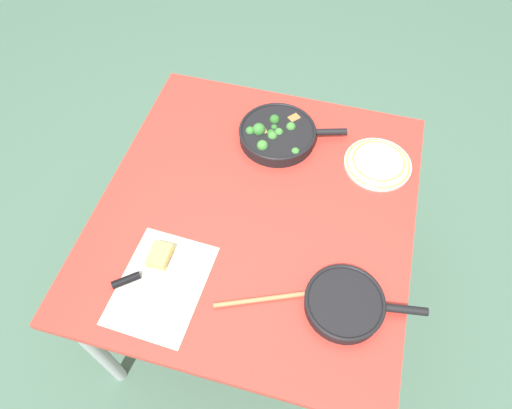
% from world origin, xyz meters
% --- Properties ---
extents(ground_plane, '(14.00, 14.00, 0.00)m').
position_xyz_m(ground_plane, '(0.00, 0.00, 0.00)').
color(ground_plane, '#476B56').
extents(dining_table_red, '(1.11, 1.03, 0.74)m').
position_xyz_m(dining_table_red, '(0.00, 0.00, 0.66)').
color(dining_table_red, red).
rests_on(dining_table_red, ground_plane).
extents(skillet_broccoli, '(0.28, 0.39, 0.08)m').
position_xyz_m(skillet_broccoli, '(-0.32, -0.01, 0.76)').
color(skillet_broccoli, black).
rests_on(skillet_broccoli, dining_table_red).
extents(skillet_eggs, '(0.23, 0.35, 0.04)m').
position_xyz_m(skillet_eggs, '(0.26, 0.34, 0.76)').
color(skillet_eggs, black).
rests_on(skillet_eggs, dining_table_red).
extents(wooden_spoon, '(0.19, 0.39, 0.02)m').
position_xyz_m(wooden_spoon, '(0.27, 0.20, 0.74)').
color(wooden_spoon, '#A87A4C').
rests_on(wooden_spoon, dining_table_red).
extents(parchment_sheet, '(0.34, 0.26, 0.00)m').
position_xyz_m(parchment_sheet, '(0.34, -0.20, 0.74)').
color(parchment_sheet, silver).
rests_on(parchment_sheet, dining_table_red).
extents(grater_knife, '(0.20, 0.23, 0.02)m').
position_xyz_m(grater_knife, '(0.32, -0.26, 0.74)').
color(grater_knife, silver).
rests_on(grater_knife, dining_table_red).
extents(cheese_block, '(0.08, 0.06, 0.04)m').
position_xyz_m(cheese_block, '(0.26, -0.23, 0.75)').
color(cheese_block, '#E0C15B').
rests_on(cheese_block, dining_table_red).
extents(dinner_plate_stack, '(0.24, 0.24, 0.03)m').
position_xyz_m(dinner_plate_stack, '(-0.29, 0.37, 0.75)').
color(dinner_plate_stack, silver).
rests_on(dinner_plate_stack, dining_table_red).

